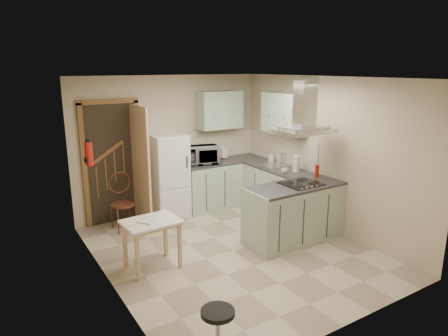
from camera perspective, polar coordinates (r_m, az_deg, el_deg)
floor at (r=6.03m, az=1.28°, el=-11.73°), size 4.20×4.20×0.00m
ceiling at (r=5.42m, az=1.43°, el=12.77°), size 4.20×4.20×0.00m
back_wall at (r=7.39m, az=-7.64°, el=3.31°), size 3.60×0.00×3.60m
left_wall at (r=4.88m, az=-16.64°, el=-2.94°), size 0.00×4.20×4.20m
right_wall at (r=6.73m, az=14.28°, el=1.89°), size 0.00×4.20×4.20m
doorway at (r=7.04m, az=-15.65°, el=0.67°), size 1.10×0.12×2.10m
fridge at (r=7.16m, az=-7.97°, el=-1.18°), size 0.60×0.60×1.50m
counter_back at (r=7.62m, az=-1.98°, el=-2.44°), size 1.08×0.60×0.90m
counter_right at (r=7.53m, az=6.16°, el=-2.71°), size 0.60×1.95×0.90m
splashback at (r=7.84m, az=-1.18°, el=3.32°), size 1.68×0.02×0.50m
wall_cabinet_back at (r=7.59m, az=-0.64°, el=8.30°), size 0.85×0.35×0.70m
wall_cabinet_right at (r=7.12m, az=8.63°, el=7.74°), size 0.35×0.90×0.70m
peninsula at (r=6.30m, az=10.08°, el=-6.31°), size 1.55×0.65×0.90m
hob at (r=6.22m, az=10.95°, el=-2.19°), size 0.58×0.50×0.01m
extractor_hood at (r=6.05m, az=11.31°, el=5.23°), size 0.90×0.55×0.10m
sink at (r=7.28m, az=7.10°, el=0.38°), size 0.45×0.40×0.01m
fire_extinguisher at (r=5.68m, az=-18.72°, el=1.90°), size 0.10×0.10×0.32m
drop_leaf_table at (r=5.51m, az=-10.21°, el=-10.68°), size 0.75×0.58×0.68m
bentwood_chair at (r=6.81m, az=-14.19°, el=-5.08°), size 0.40×0.40×0.87m
stool at (r=4.08m, az=-0.89°, el=-22.16°), size 0.41×0.41×0.44m
microwave at (r=7.36m, az=-3.12°, el=1.87°), size 0.67×0.53×0.33m
kettle at (r=7.78m, az=0.01°, el=2.15°), size 0.19×0.19×0.21m
cereal_box at (r=7.60m, az=-1.60°, el=2.11°), size 0.11×0.20×0.28m
soap_bottle at (r=7.57m, az=6.80°, el=1.65°), size 0.11×0.12×0.20m
paper_towel at (r=6.89m, az=10.31°, el=0.64°), size 0.15×0.15×0.29m
cup at (r=6.77m, az=8.68°, el=-0.40°), size 0.13×0.13×0.09m
red_bottle at (r=6.63m, az=13.13°, el=-0.44°), size 0.08×0.08×0.20m
book at (r=5.28m, az=-11.50°, el=-7.38°), size 0.25×0.26×0.09m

